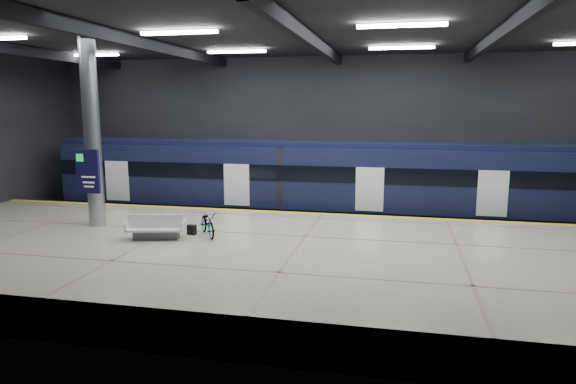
% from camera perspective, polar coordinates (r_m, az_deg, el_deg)
% --- Properties ---
extents(ground, '(30.00, 30.00, 0.00)m').
position_cam_1_polar(ground, '(19.05, 2.49, -7.40)').
color(ground, black).
rests_on(ground, ground).
extents(room_shell, '(30.10, 16.10, 8.05)m').
position_cam_1_polar(room_shell, '(18.23, 2.62, 10.07)').
color(room_shell, black).
rests_on(room_shell, ground).
extents(platform, '(30.00, 11.00, 1.10)m').
position_cam_1_polar(platform, '(16.54, 1.01, -8.05)').
color(platform, '#C0B5A3').
rests_on(platform, ground).
extents(safety_strip, '(30.00, 0.40, 0.01)m').
position_cam_1_polar(safety_strip, '(21.41, 3.77, -2.46)').
color(safety_strip, gold).
rests_on(safety_strip, platform).
extents(rails, '(30.00, 1.52, 0.16)m').
position_cam_1_polar(rails, '(24.29, 4.72, -3.50)').
color(rails, gray).
rests_on(rails, ground).
extents(train, '(29.40, 2.84, 3.79)m').
position_cam_1_polar(train, '(23.84, 6.37, 1.07)').
color(train, black).
rests_on(train, ground).
extents(bench, '(2.05, 1.23, 0.85)m').
position_cam_1_polar(bench, '(17.95, -14.43, -4.14)').
color(bench, '#595B60').
rests_on(bench, platform).
extents(bicycle, '(1.45, 1.74, 0.89)m').
position_cam_1_polar(bicycle, '(18.00, -8.90, -3.42)').
color(bicycle, '#99999E').
rests_on(bicycle, platform).
extents(pannier_bag, '(0.33, 0.24, 0.35)m').
position_cam_1_polar(pannier_bag, '(18.29, -10.64, -4.14)').
color(pannier_bag, black).
rests_on(pannier_bag, platform).
extents(info_column, '(0.90, 0.78, 6.90)m').
position_cam_1_polar(info_column, '(20.27, -20.96, 5.84)').
color(info_column, '#9EA0A5').
rests_on(info_column, platform).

